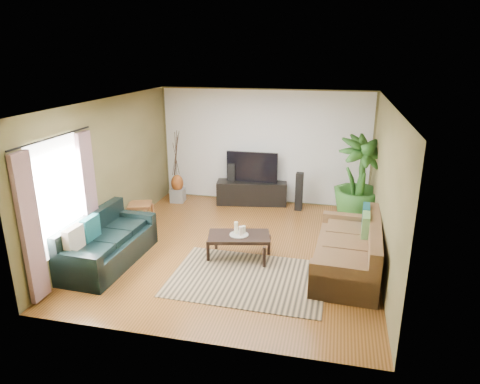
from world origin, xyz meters
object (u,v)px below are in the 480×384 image
(television, at_px, (252,167))
(side_table, at_px, (140,214))
(pedestal, at_px, (178,195))
(sofa_left, at_px, (108,240))
(sofa_right, at_px, (347,246))
(tv_stand, at_px, (252,193))
(potted_plant, at_px, (359,181))
(speaker_left, at_px, (232,183))
(vase, at_px, (177,183))
(speaker_right, at_px, (299,192))
(coffee_table, at_px, (239,246))

(television, bearing_deg, side_table, -137.24)
(pedestal, relative_size, side_table, 0.66)
(sofa_left, bearing_deg, sofa_right, -78.33)
(tv_stand, xyz_separation_m, potted_plant, (2.42, -0.74, 0.66))
(speaker_left, relative_size, vase, 2.37)
(vase, bearing_deg, tv_stand, 8.38)
(tv_stand, relative_size, pedestal, 5.14)
(tv_stand, height_order, speaker_right, speaker_right)
(pedestal, bearing_deg, sofa_left, -90.28)
(coffee_table, height_order, speaker_left, speaker_left)
(potted_plant, bearing_deg, tv_stand, 163.04)
(sofa_left, height_order, speaker_right, speaker_right)
(speaker_left, bearing_deg, sofa_right, -46.76)
(tv_stand, height_order, speaker_left, speaker_left)
(tv_stand, relative_size, vase, 4.01)
(vase, bearing_deg, sofa_right, -33.04)
(sofa_left, relative_size, pedestal, 6.17)
(tv_stand, distance_m, vase, 1.82)
(potted_plant, distance_m, side_table, 4.63)
(coffee_table, bearing_deg, speaker_left, 93.73)
(sofa_right, height_order, side_table, sofa_right)
(sofa_left, xyz_separation_m, coffee_table, (2.15, 0.67, -0.21))
(television, bearing_deg, potted_plant, -16.96)
(speaker_right, bearing_deg, tv_stand, 173.71)
(speaker_left, height_order, vase, speaker_left)
(tv_stand, height_order, vase, vase)
(sofa_right, bearing_deg, speaker_left, -133.61)
(pedestal, relative_size, vase, 0.78)
(coffee_table, relative_size, potted_plant, 0.57)
(potted_plant, xyz_separation_m, side_table, (-4.44, -1.12, -0.69))
(potted_plant, bearing_deg, sofa_left, -146.60)
(sofa_left, distance_m, speaker_left, 3.77)
(tv_stand, bearing_deg, potted_plant, -25.87)
(coffee_table, bearing_deg, potted_plant, 33.03)
(sofa_left, relative_size, tv_stand, 1.20)
(sofa_right, relative_size, television, 1.84)
(tv_stand, distance_m, pedestal, 1.81)
(side_table, bearing_deg, pedestal, 82.07)
(sofa_left, height_order, potted_plant, potted_plant)
(sofa_left, height_order, coffee_table, sofa_left)
(speaker_left, bearing_deg, pedestal, -168.53)
(sofa_left, distance_m, coffee_table, 2.26)
(coffee_table, height_order, pedestal, coffee_table)
(coffee_table, xyz_separation_m, side_table, (-2.36, 0.99, 0.02))
(television, bearing_deg, coffee_table, -83.13)
(sofa_left, xyz_separation_m, tv_stand, (1.81, 3.53, -0.15))
(potted_plant, bearing_deg, pedestal, 173.58)
(tv_stand, bearing_deg, sofa_left, -126.04)
(speaker_left, height_order, speaker_right, speaker_left)
(sofa_left, bearing_deg, tv_stand, -24.90)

